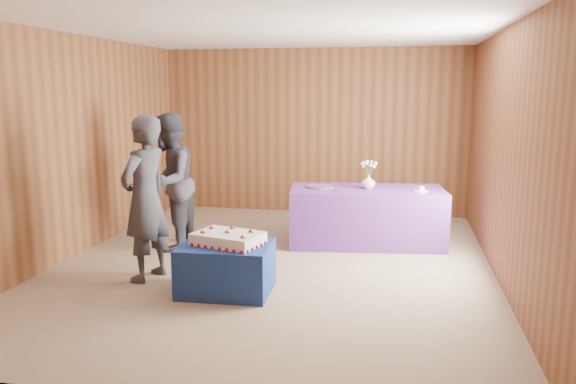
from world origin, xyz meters
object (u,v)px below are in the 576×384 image
(cake_table, at_px, (226,268))
(vase, at_px, (368,182))
(guest_left, at_px, (145,199))
(serving_table, at_px, (367,216))
(sheet_cake, at_px, (228,239))
(guest_right, at_px, (169,182))

(cake_table, distance_m, vase, 2.54)
(vase, xyz_separation_m, guest_left, (-2.25, -1.88, 0.05))
(serving_table, bearing_deg, cake_table, -128.68)
(sheet_cake, distance_m, guest_left, 1.06)
(cake_table, distance_m, sheet_cake, 0.31)
(cake_table, relative_size, serving_table, 0.45)
(vase, distance_m, guest_right, 2.58)
(sheet_cake, bearing_deg, cake_table, -150.96)
(serving_table, xyz_separation_m, vase, (0.01, 0.00, 0.47))
(guest_right, bearing_deg, guest_left, 8.61)
(serving_table, bearing_deg, sheet_cake, -128.24)
(vase, bearing_deg, sheet_cake, -121.21)
(guest_left, bearing_deg, cake_table, 92.02)
(vase, bearing_deg, serving_table, -170.24)
(serving_table, bearing_deg, vase, 2.52)
(cake_table, height_order, serving_table, serving_table)
(guest_left, distance_m, guest_right, 1.20)
(vase, distance_m, guest_left, 2.94)
(sheet_cake, xyz_separation_m, guest_right, (-1.21, 1.39, 0.31))
(sheet_cake, relative_size, guest_right, 0.45)
(cake_table, distance_m, guest_right, 1.94)
(guest_left, height_order, guest_right, guest_left)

